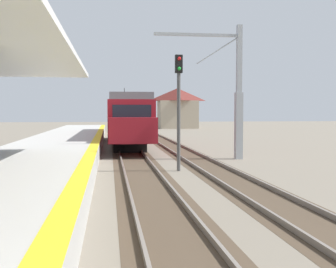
{
  "coord_description": "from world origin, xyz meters",
  "views": [
    {
      "loc": [
        0.55,
        -1.83,
        2.68
      ],
      "look_at": [
        2.06,
        9.14,
        2.1
      ],
      "focal_mm": 45.86,
      "sensor_mm": 36.0,
      "label": 1
    }
  ],
  "objects_px": {
    "approaching_train": "(126,118)",
    "rail_signal_post": "(179,100)",
    "distant_trackside_house": "(177,107)",
    "catenary_pylon_far_side": "(234,95)"
  },
  "relations": [
    {
      "from": "approaching_train",
      "to": "rail_signal_post",
      "type": "height_order",
      "value": "rail_signal_post"
    },
    {
      "from": "approaching_train",
      "to": "distant_trackside_house",
      "type": "xyz_separation_m",
      "value": [
        9.51,
        33.58,
        1.16
      ]
    },
    {
      "from": "rail_signal_post",
      "to": "catenary_pylon_far_side",
      "type": "relative_size",
      "value": 0.69
    },
    {
      "from": "rail_signal_post",
      "to": "catenary_pylon_far_side",
      "type": "bearing_deg",
      "value": 48.83
    },
    {
      "from": "rail_signal_post",
      "to": "distant_trackside_house",
      "type": "xyz_separation_m",
      "value": [
        7.77,
        48.91,
        0.14
      ]
    },
    {
      "from": "rail_signal_post",
      "to": "distant_trackside_house",
      "type": "height_order",
      "value": "distant_trackside_house"
    },
    {
      "from": "catenary_pylon_far_side",
      "to": "distant_trackside_house",
      "type": "relative_size",
      "value": 1.14
    },
    {
      "from": "approaching_train",
      "to": "distant_trackside_house",
      "type": "relative_size",
      "value": 2.97
    },
    {
      "from": "approaching_train",
      "to": "rail_signal_post",
      "type": "xyz_separation_m",
      "value": [
        1.74,
        -15.33,
        1.02
      ]
    },
    {
      "from": "approaching_train",
      "to": "rail_signal_post",
      "type": "relative_size",
      "value": 3.77
    }
  ]
}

